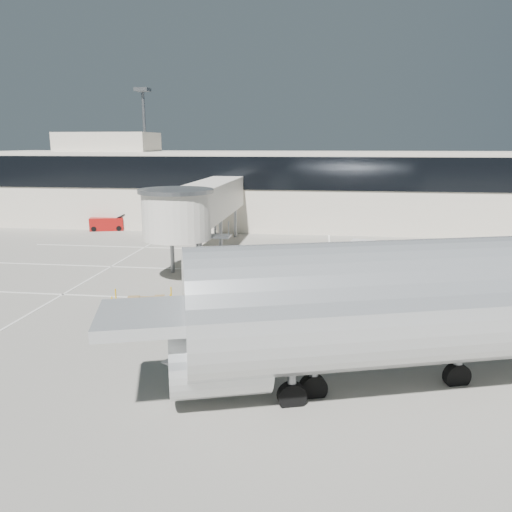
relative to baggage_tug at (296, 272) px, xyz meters
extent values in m
plane|color=gray|center=(-3.66, -7.20, -0.56)|extent=(140.00, 140.00, 0.00)
cube|color=silver|center=(-3.66, -5.20, -0.55)|extent=(40.00, 0.15, 0.02)
cube|color=silver|center=(-3.66, 1.80, -0.55)|extent=(40.00, 0.15, 0.02)
cube|color=silver|center=(-3.66, 8.80, -0.55)|extent=(40.00, 0.15, 0.02)
cube|color=silver|center=(2.34, 2.80, -0.55)|extent=(0.15, 30.00, 0.02)
cube|color=silver|center=(-13.66, 2.80, -0.55)|extent=(0.15, 30.00, 0.02)
cube|color=beige|center=(-3.66, 22.80, 3.44)|extent=(64.00, 12.00, 8.00)
cube|color=black|center=(-3.66, 16.75, 5.44)|extent=(64.00, 0.12, 3.20)
cube|color=beige|center=(-21.66, 20.80, 8.44)|extent=(10.00, 6.00, 2.00)
cylinder|color=slate|center=(-19.66, 26.80, 6.94)|extent=(0.36, 0.36, 15.00)
cube|color=slate|center=(-19.66, 26.80, 14.44)|extent=(1.60, 1.60, 0.40)
cube|color=silver|center=(-7.66, 7.80, 3.74)|extent=(3.00, 18.00, 2.80)
cylinder|color=silver|center=(-7.66, -1.20, 3.74)|extent=(4.40, 4.40, 3.00)
cylinder|color=slate|center=(-7.66, -1.20, 5.34)|extent=(4.80, 4.80, 0.25)
cylinder|color=slate|center=(-8.66, 0.80, 0.89)|extent=(0.28, 0.28, 2.90)
cylinder|color=slate|center=(-6.66, 0.80, 0.89)|extent=(0.28, 0.28, 2.90)
cylinder|color=slate|center=(-8.66, 7.80, 0.89)|extent=(0.28, 0.28, 2.90)
cylinder|color=slate|center=(-6.66, 7.80, 0.89)|extent=(0.28, 0.28, 2.90)
cylinder|color=slate|center=(-8.66, 14.80, 0.89)|extent=(0.28, 0.28, 2.90)
cylinder|color=slate|center=(-6.66, 14.80, 0.89)|extent=(0.28, 0.28, 2.90)
cube|color=slate|center=(-5.06, -2.20, -0.31)|extent=(1.40, 2.60, 0.50)
cube|color=slate|center=(-5.06, -1.60, 1.04)|extent=(1.20, 2.60, 2.06)
cube|color=slate|center=(-5.06, -0.20, 2.29)|extent=(1.40, 1.20, 0.12)
cube|color=maroon|center=(-0.06, 0.01, -0.03)|extent=(2.42, 1.38, 0.57)
cube|color=silver|center=(0.79, -0.10, 0.35)|extent=(0.80, 1.13, 0.34)
cube|color=black|center=(-0.73, 0.09, 0.54)|extent=(0.23, 0.96, 0.86)
cylinder|color=black|center=(-0.90, -0.51, -0.25)|extent=(0.64, 0.31, 0.61)
cylinder|color=black|center=(-0.75, 0.72, -0.25)|extent=(0.64, 0.31, 0.61)
cylinder|color=black|center=(0.62, -0.70, -0.25)|extent=(0.64, 0.31, 0.61)
cylinder|color=black|center=(0.77, 0.53, -0.25)|extent=(0.64, 0.31, 0.61)
cube|color=black|center=(4.20, -0.42, -0.04)|extent=(3.06, 2.06, 0.11)
cube|color=black|center=(4.20, -0.42, -0.21)|extent=(2.74, 1.79, 0.23)
cube|color=black|center=(2.53, -0.85, -0.18)|extent=(0.65, 0.24, 0.07)
cylinder|color=black|center=(3.41, -1.28, -0.40)|extent=(0.34, 0.21, 0.32)
cylinder|color=black|center=(3.09, -0.06, -0.40)|extent=(0.34, 0.21, 0.32)
cylinder|color=black|center=(5.31, -0.78, -0.40)|extent=(0.34, 0.21, 0.32)
cylinder|color=black|center=(4.99, 0.44, -0.40)|extent=(0.34, 0.21, 0.32)
cylinder|color=black|center=(3.06, -1.37, 0.38)|extent=(0.07, 0.07, 0.84)
cylinder|color=black|center=(2.74, -0.15, 0.38)|extent=(0.07, 0.07, 0.84)
cylinder|color=black|center=(5.66, -0.69, 0.38)|extent=(0.07, 0.07, 0.84)
cylinder|color=black|center=(5.34, 0.53, 0.38)|extent=(0.07, 0.07, 0.84)
cube|color=olive|center=(5.26, -0.51, 0.14)|extent=(0.50, 0.43, 0.27)
cube|color=#49494E|center=(3.18, -0.36, 0.14)|extent=(0.49, 0.36, 0.25)
cube|color=maroon|center=(3.94, -0.45, 0.19)|extent=(0.48, 0.46, 0.36)
cube|color=#49494E|center=(3.28, -0.19, 0.17)|extent=(0.57, 0.41, 0.31)
cube|color=#49494E|center=(4.46, -0.10, 0.18)|extent=(0.54, 0.37, 0.34)
cube|color=#49494E|center=(5.05, -0.11, 0.15)|extent=(0.44, 0.44, 0.29)
cube|color=#171B48|center=(5.01, -0.35, 0.19)|extent=(0.47, 0.41, 0.35)
cube|color=maroon|center=(3.80, -0.40, 0.16)|extent=(0.56, 0.47, 0.30)
cube|color=olive|center=(4.28, -0.05, 0.15)|extent=(0.56, 0.44, 0.28)
cube|color=black|center=(-1.62, -6.81, 0.02)|extent=(3.25, 1.77, 0.13)
cube|color=black|center=(-1.62, -6.81, -0.17)|extent=(2.92, 1.51, 0.26)
cube|color=black|center=(-3.57, -6.93, -0.14)|extent=(0.74, 0.13, 0.08)
cylinder|color=black|center=(-2.68, -7.59, -0.38)|extent=(0.37, 0.17, 0.36)
cylinder|color=black|center=(-2.77, -6.17, -0.38)|extent=(0.37, 0.17, 0.36)
cylinder|color=black|center=(-0.48, -7.45, -0.38)|extent=(0.37, 0.17, 0.36)
cylinder|color=black|center=(-0.56, -6.04, -0.38)|extent=(0.37, 0.17, 0.36)
cylinder|color=#F1B00C|center=(-3.09, -7.61, 0.49)|extent=(0.07, 0.07, 0.95)
cylinder|color=#F1B00C|center=(-3.18, -6.20, 0.49)|extent=(0.07, 0.07, 0.95)
cylinder|color=#F1B00C|center=(-0.07, -7.43, 0.49)|extent=(0.07, 0.07, 0.95)
cylinder|color=#F1B00C|center=(-0.15, -6.01, 0.49)|extent=(0.07, 0.07, 0.95)
cube|color=olive|center=(-1.70, -7.11, 0.34)|extent=(0.68, 0.44, 0.50)
cube|color=olive|center=(-1.91, -7.32, 0.31)|extent=(0.64, 0.52, 0.45)
cube|color=olive|center=(-2.08, -7.14, 0.30)|extent=(0.64, 0.46, 0.43)
cube|color=olive|center=(-2.49, -6.99, 0.36)|extent=(0.57, 0.45, 0.55)
cube|color=olive|center=(-0.95, -6.49, 0.30)|extent=(0.56, 0.59, 0.44)
cube|color=olive|center=(-2.78, -6.89, 0.33)|extent=(0.50, 0.50, 0.48)
cube|color=olive|center=(-0.67, -6.96, 0.32)|extent=(0.67, 0.46, 0.47)
cube|color=olive|center=(-2.03, -6.70, 0.32)|extent=(0.55, 0.44, 0.48)
cube|color=black|center=(-7.41, -8.55, -0.01)|extent=(3.27, 2.23, 0.12)
cube|color=black|center=(-7.41, -8.55, -0.19)|extent=(2.92, 1.94, 0.25)
cube|color=black|center=(-9.18, -9.04, -0.16)|extent=(0.69, 0.26, 0.08)
cylinder|color=black|center=(-8.23, -9.47, -0.39)|extent=(0.36, 0.22, 0.34)
cylinder|color=black|center=(-8.59, -8.18, -0.39)|extent=(0.36, 0.22, 0.34)
cylinder|color=black|center=(-6.22, -8.91, -0.39)|extent=(0.36, 0.22, 0.34)
cylinder|color=black|center=(-6.58, -7.62, -0.39)|extent=(0.36, 0.22, 0.34)
cylinder|color=#F1B00C|center=(-8.60, -9.58, 0.44)|extent=(0.07, 0.07, 0.89)
cylinder|color=#F1B00C|center=(-8.96, -8.29, 0.44)|extent=(0.07, 0.07, 0.89)
cylinder|color=#F1B00C|center=(-5.85, -8.81, 0.44)|extent=(0.07, 0.07, 0.89)
cylinder|color=#F1B00C|center=(-6.21, -7.52, 0.44)|extent=(0.07, 0.07, 0.89)
cube|color=olive|center=(-8.32, -8.80, 0.30)|extent=(0.59, 0.57, 0.50)
cube|color=olive|center=(-8.28, -8.86, 0.23)|extent=(0.71, 0.56, 0.37)
cube|color=olive|center=(-8.35, -8.34, 0.26)|extent=(0.70, 0.59, 0.43)
cube|color=olive|center=(-7.66, -8.27, 0.25)|extent=(0.68, 0.63, 0.41)
cube|color=olive|center=(-7.42, -8.20, 0.26)|extent=(0.51, 0.47, 0.42)
imported|color=#9FF91A|center=(-3.71, -10.93, 0.29)|extent=(0.65, 0.47, 1.69)
cube|color=silver|center=(4.38, 4.45, 0.38)|extent=(2.75, 4.58, 1.38)
cube|color=silver|center=(4.85, 6.31, 0.11)|extent=(1.72, 0.88, 0.80)
cube|color=black|center=(4.42, 4.62, 0.74)|extent=(2.37, 3.03, 0.55)
cylinder|color=black|center=(3.20, 3.27, -0.25)|extent=(0.36, 0.64, 0.61)
cylinder|color=black|center=(4.84, 2.85, -0.25)|extent=(0.36, 0.64, 0.61)
cylinder|color=black|center=(3.91, 6.04, -0.25)|extent=(0.36, 0.64, 0.61)
cylinder|color=black|center=(5.55, 5.62, -0.25)|extent=(0.36, 0.64, 0.61)
cube|color=maroon|center=(-20.59, 16.80, 0.11)|extent=(3.66, 2.35, 1.34)
cube|color=black|center=(-19.14, 17.24, 0.96)|extent=(1.18, 1.44, 0.47)
cylinder|color=black|center=(-21.60, 15.84, -0.29)|extent=(0.58, 0.37, 0.54)
cylinder|color=black|center=(-21.97, 17.03, -0.29)|extent=(0.58, 0.37, 0.54)
cylinder|color=black|center=(-19.22, 16.56, -0.29)|extent=(0.58, 0.37, 0.54)
cylinder|color=black|center=(-19.58, 17.76, -0.29)|extent=(0.58, 0.37, 0.54)
cylinder|color=silver|center=(5.74, -14.30, 2.79)|extent=(18.36, 9.59, 4.46)
cube|color=silver|center=(-0.12, -16.14, 2.79)|extent=(11.58, 6.32, 0.39)
cylinder|color=silver|center=(-1.71, -16.64, 1.17)|extent=(3.96, 3.45, 2.57)
cube|color=silver|center=(-1.71, -16.64, 2.18)|extent=(0.93, 0.53, 1.23)
cylinder|color=slate|center=(1.48, -15.64, 0.06)|extent=(0.33, 0.33, 1.23)
cylinder|color=black|center=(1.48, -15.64, -0.22)|extent=(1.06, 0.64, 1.00)
cylinder|color=slate|center=(6.80, -13.97, 0.06)|extent=(0.33, 0.33, 1.23)
cylinder|color=black|center=(6.80, -13.97, -0.22)|extent=(1.06, 0.64, 1.00)
cylinder|color=slate|center=(0.76, -16.33, 0.33)|extent=(0.31, 0.31, 1.78)
cylinder|color=black|center=(0.76, -16.33, -0.22)|extent=(1.06, 0.64, 1.00)
camera|label=1|loc=(1.62, -32.04, 8.28)|focal=35.00mm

